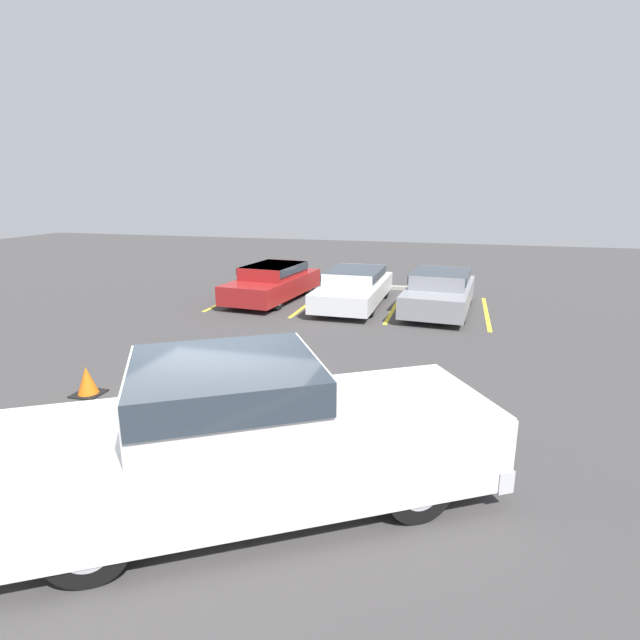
{
  "coord_description": "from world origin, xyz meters",
  "views": [
    {
      "loc": [
        3.09,
        -5.69,
        3.7
      ],
      "look_at": [
        0.39,
        4.12,
        1.0
      ],
      "focal_mm": 28.0,
      "sensor_mm": 36.0,
      "label": 1
    }
  ],
  "objects_px": {
    "traffic_cone": "(87,382)",
    "wheel_stop_curb": "(389,287)",
    "parked_sedan_b": "(354,286)",
    "parked_sedan_a": "(273,281)",
    "parked_sedan_c": "(440,290)",
    "pickup_truck": "(254,434)"
  },
  "relations": [
    {
      "from": "traffic_cone",
      "to": "parked_sedan_b",
      "type": "bearing_deg",
      "value": 69.02
    },
    {
      "from": "parked_sedan_b",
      "to": "traffic_cone",
      "type": "distance_m",
      "value": 9.11
    },
    {
      "from": "parked_sedan_a",
      "to": "parked_sedan_c",
      "type": "bearing_deg",
      "value": 93.77
    },
    {
      "from": "parked_sedan_c",
      "to": "wheel_stop_curb",
      "type": "bearing_deg",
      "value": -142.49
    },
    {
      "from": "pickup_truck",
      "to": "parked_sedan_c",
      "type": "xyz_separation_m",
      "value": [
        1.73,
        10.56,
        -0.24
      ]
    },
    {
      "from": "pickup_truck",
      "to": "parked_sedan_c",
      "type": "height_order",
      "value": "pickup_truck"
    },
    {
      "from": "parked_sedan_c",
      "to": "traffic_cone",
      "type": "relative_size",
      "value": 8.31
    },
    {
      "from": "pickup_truck",
      "to": "parked_sedan_c",
      "type": "relative_size",
      "value": 1.33
    },
    {
      "from": "parked_sedan_b",
      "to": "wheel_stop_curb",
      "type": "height_order",
      "value": "parked_sedan_b"
    },
    {
      "from": "parked_sedan_b",
      "to": "traffic_cone",
      "type": "relative_size",
      "value": 8.81
    },
    {
      "from": "parked_sedan_c",
      "to": "traffic_cone",
      "type": "height_order",
      "value": "parked_sedan_c"
    },
    {
      "from": "pickup_truck",
      "to": "traffic_cone",
      "type": "xyz_separation_m",
      "value": [
        -4.24,
        2.19,
        -0.65
      ]
    },
    {
      "from": "traffic_cone",
      "to": "wheel_stop_curb",
      "type": "height_order",
      "value": "traffic_cone"
    },
    {
      "from": "parked_sedan_b",
      "to": "parked_sedan_c",
      "type": "height_order",
      "value": "parked_sedan_c"
    },
    {
      "from": "parked_sedan_b",
      "to": "wheel_stop_curb",
      "type": "xyz_separation_m",
      "value": [
        0.74,
        2.9,
        -0.56
      ]
    },
    {
      "from": "pickup_truck",
      "to": "parked_sedan_b",
      "type": "distance_m",
      "value": 10.74
    },
    {
      "from": "parked_sedan_b",
      "to": "pickup_truck",
      "type": "bearing_deg",
      "value": 6.05
    },
    {
      "from": "wheel_stop_curb",
      "to": "parked_sedan_c",
      "type": "bearing_deg",
      "value": -57.03
    },
    {
      "from": "pickup_truck",
      "to": "parked_sedan_b",
      "type": "height_order",
      "value": "pickup_truck"
    },
    {
      "from": "pickup_truck",
      "to": "parked_sedan_a",
      "type": "height_order",
      "value": "pickup_truck"
    },
    {
      "from": "parked_sedan_a",
      "to": "parked_sedan_b",
      "type": "relative_size",
      "value": 0.96
    },
    {
      "from": "traffic_cone",
      "to": "wheel_stop_curb",
      "type": "bearing_deg",
      "value": 70.69
    }
  ]
}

